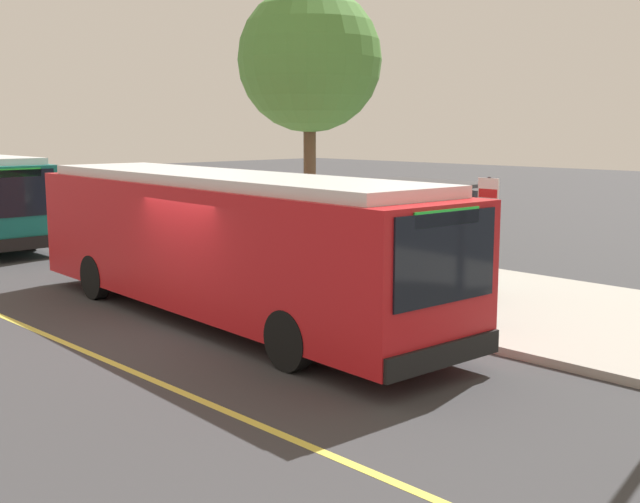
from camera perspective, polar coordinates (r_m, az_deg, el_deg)
The scene contains 9 objects.
ground_plane at distance 15.42m, azimuth -9.04°, elevation -5.64°, with size 120.00×120.00×0.00m, color #38383A.
sidewalk_curb at distance 19.35m, azimuth 5.71°, elevation -2.35°, with size 44.00×6.40×0.15m, color #A8A399.
lane_stripe_center at distance 14.33m, azimuth -16.34°, elevation -7.00°, with size 36.00×0.14×0.01m, color #E0D64C.
transit_bus_main at distance 15.97m, azimuth -6.95°, elevation 0.83°, with size 11.76×3.19×2.95m.
bus_shelter at distance 18.63m, azimuth 7.37°, elevation 2.91°, with size 2.90×1.60×2.48m.
waiting_bench at distance 18.57m, azimuth 7.71°, elevation -1.11°, with size 1.60×0.48×0.95m.
route_sign_post at distance 14.98m, azimuth 11.96°, elevation 1.48°, with size 0.44×0.08×2.80m.
pedestrian_commuter at distance 15.28m, azimuth 11.66°, elevation -1.55°, with size 0.24×0.40×1.69m.
street_tree_upstreet at distance 23.23m, azimuth -0.76°, elevation 13.58°, with size 4.13×4.13×7.67m.
Camera 1 is at (12.31, -8.44, 3.86)m, focal length 44.47 mm.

